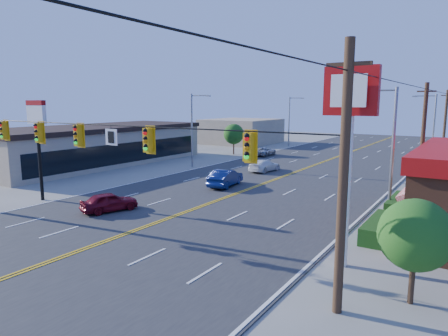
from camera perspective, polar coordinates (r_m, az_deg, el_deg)
The scene contains 20 objects.
ground at distance 21.30m, azimuth -17.31°, elevation -10.39°, with size 160.00×160.00×0.00m, color gray.
road at distance 36.87m, azimuth 7.23°, elevation -1.72°, with size 20.00×120.00×0.06m, color #2D2D30.
signal_span at distance 20.31m, azimuth -18.19°, elevation 2.79°, with size 24.32×0.34×9.00m.
kfc_pylon at distance 17.32m, azimuth 17.47°, elevation 5.63°, with size 2.20×0.36×8.50m.
strip_mall at distance 48.77m, azimuth -17.84°, elevation 3.23°, with size 10.40×26.40×4.40m.
pizza_hut_sign at distance 31.46m, azimuth -25.10°, elevation 5.07°, with size 1.90×0.30×6.85m.
streetlight_se at distance 27.21m, azimuth 22.60°, elevation 3.29°, with size 2.55×0.25×8.00m.
streetlight_ne at distance 50.95m, azimuth 27.58°, elevation 5.42°, with size 2.55×0.25×8.00m.
streetlight_sw at distance 43.65m, azimuth -4.41°, elevation 5.97°, with size 2.55×0.25×8.00m.
streetlight_nw at distance 66.21m, azimuth 9.45°, elevation 6.99°, with size 2.55×0.25×8.00m.
utility_pole_near at distance 30.98m, azimuth 26.48°, elevation 3.09°, with size 0.28×0.28×8.40m, color #47301E.
utility_pole_mid at distance 48.86m, azimuth 28.96°, elevation 4.82°, with size 0.28×0.28×8.40m, color #47301E.
tree_kfc_rear at distance 34.97m, azimuth 29.21°, elevation 1.39°, with size 2.94×2.94×4.41m.
tree_kfc_front at distance 15.42m, azimuth 25.67°, elevation -8.65°, with size 2.52×2.52×3.78m.
tree_west at distance 54.90m, azimuth 1.40°, elevation 4.87°, with size 2.80×2.80×4.20m.
bld_west_far at distance 70.52m, azimuth 2.50°, elevation 5.27°, with size 11.00×12.00×4.20m, color tan.
car_magenta at distance 27.03m, azimuth -16.06°, elevation -4.78°, with size 1.46×3.63×1.24m, color maroon.
car_blue at distance 33.69m, azimuth 0.21°, elevation -1.50°, with size 1.51×4.34×1.43m, color navy.
car_white at distance 41.24m, azimuth 5.79°, elevation 0.30°, with size 1.71×4.20×1.22m, color white.
car_silver at distance 53.52m, azimuth 5.80°, elevation 2.32°, with size 1.92×4.16×1.16m, color #ABABB0.
Camera 1 is at (15.62, -12.66, 7.02)m, focal length 32.00 mm.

